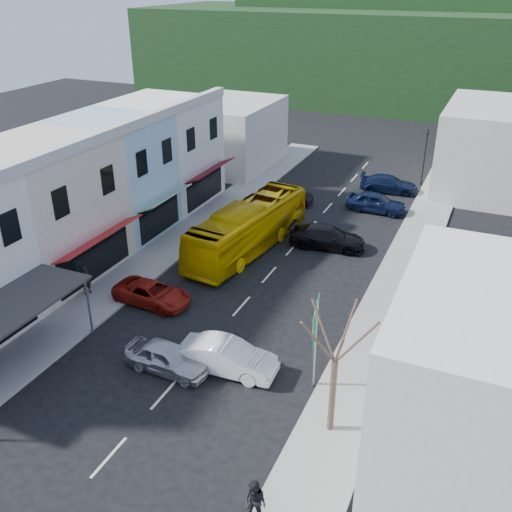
{
  "coord_description": "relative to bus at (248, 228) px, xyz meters",
  "views": [
    {
      "loc": [
        11.61,
        -20.42,
        16.65
      ],
      "look_at": [
        0.0,
        6.0,
        2.2
      ],
      "focal_mm": 40.0,
      "sensor_mm": 36.0,
      "label": 1
    }
  ],
  "objects": [
    {
      "name": "shopfront_row",
      "position": [
        -9.86,
        -5.71,
        2.45
      ],
      "size": [
        8.25,
        30.0,
        8.0
      ],
      "color": "silver",
      "rests_on": "ground"
    },
    {
      "name": "pedestrian_right",
      "position": [
        8.93,
        -19.12,
        -0.55
      ],
      "size": [
        0.76,
        0.54,
        1.7
      ],
      "primitive_type": "imported",
      "rotation": [
        0.0,
        0.0,
        -0.15
      ],
      "color": "black",
      "rests_on": "sidewalk_right"
    },
    {
      "name": "car_navy_far",
      "position": [
        6.19,
        14.88,
        -0.85
      ],
      "size": [
        4.68,
        2.32,
        1.4
      ],
      "primitive_type": "imported",
      "rotation": [
        0.0,
        0.0,
        1.68
      ],
      "color": "black",
      "rests_on": "ground"
    },
    {
      "name": "hillside",
      "position": [
        1.18,
        54.38,
        5.18
      ],
      "size": [
        80.0,
        26.0,
        14.0
      ],
      "color": "black",
      "rests_on": "ground"
    },
    {
      "name": "distant_block_right",
      "position": [
        13.63,
        19.29,
        1.95
      ],
      "size": [
        8.0,
        12.0,
        7.0
      ],
      "primitive_type": "cube",
      "color": "#B7B2A8",
      "rests_on": "ground"
    },
    {
      "name": "car_navy_mid",
      "position": [
        6.22,
        10.06,
        -0.85
      ],
      "size": [
        4.43,
        1.88,
        1.4
      ],
      "primitive_type": "imported",
      "rotation": [
        0.0,
        0.0,
        1.55
      ],
      "color": "black",
      "rests_on": "ground"
    },
    {
      "name": "direction_sign",
      "position": [
        8.43,
        -11.62,
        0.65
      ],
      "size": [
        1.07,
        2.08,
        4.4
      ],
      "primitive_type": null,
      "rotation": [
        0.0,
        0.0,
        0.22
      ],
      "color": "#0B6029",
      "rests_on": "ground"
    },
    {
      "name": "car_silver",
      "position": [
        1.91,
        -13.2,
        -0.85
      ],
      "size": [
        4.47,
        1.97,
        1.4
      ],
      "primitive_type": "imported",
      "rotation": [
        0.0,
        0.0,
        1.53
      ],
      "color": "silver",
      "rests_on": "ground"
    },
    {
      "name": "pedestrian_left",
      "position": [
        -5.87,
        -9.21,
        -0.55
      ],
      "size": [
        0.44,
        0.63,
        1.7
      ],
      "primitive_type": "imported",
      "rotation": [
        0.0,
        0.0,
        1.5
      ],
      "color": "black",
      "rests_on": "sidewalk_left"
    },
    {
      "name": "car_white",
      "position": [
        4.45,
        -12.14,
        -0.85
      ],
      "size": [
        4.5,
        2.05,
        1.4
      ],
      "primitive_type": "imported",
      "rotation": [
        0.0,
        0.0,
        1.63
      ],
      "color": "silver",
      "rests_on": "ground"
    },
    {
      "name": "sidewalk_left",
      "position": [
        -4.87,
        -0.71,
        -1.48
      ],
      "size": [
        3.0,
        52.0,
        0.15
      ],
      "primitive_type": "cube",
      "color": "gray",
      "rests_on": "ground"
    },
    {
      "name": "traffic_signal",
      "position": [
        8.43,
        17.82,
        0.92
      ],
      "size": [
        0.51,
        1.0,
        4.93
      ],
      "primitive_type": null,
      "rotation": [
        0.0,
        0.0,
        3.13
      ],
      "color": "black",
      "rests_on": "ground"
    },
    {
      "name": "ground",
      "position": [
        2.63,
        -10.71,
        -1.55
      ],
      "size": [
        120.0,
        120.0,
        0.0
      ],
      "primitive_type": "plane",
      "color": "black",
      "rests_on": "ground"
    },
    {
      "name": "car_red",
      "position": [
        -2.07,
        -8.4,
        -0.85
      ],
      "size": [
        4.69,
        2.12,
        1.4
      ],
      "primitive_type": "imported",
      "rotation": [
        0.0,
        0.0,
        1.52
      ],
      "color": "maroon",
      "rests_on": "ground"
    },
    {
      "name": "sidewalk_right",
      "position": [
        10.13,
        -0.71,
        -1.48
      ],
      "size": [
        3.0,
        52.0,
        0.15
      ],
      "primitive_type": "cube",
      "color": "gray",
      "rests_on": "ground"
    },
    {
      "name": "distant_block_left",
      "position": [
        -9.37,
        16.29,
        1.45
      ],
      "size": [
        8.0,
        10.0,
        6.0
      ],
      "primitive_type": "cube",
      "color": "#B7B2A8",
      "rests_on": "ground"
    },
    {
      "name": "car_black_near",
      "position": [
        4.71,
        2.45,
        -0.85
      ],
      "size": [
        4.68,
        2.33,
        1.4
      ],
      "primitive_type": "imported",
      "rotation": [
        0.0,
        0.0,
        1.68
      ],
      "color": "black",
      "rests_on": "ground"
    },
    {
      "name": "bus",
      "position": [
        0.0,
        0.0,
        0.0
      ],
      "size": [
        3.86,
        11.81,
        3.1
      ],
      "primitive_type": "imported",
      "rotation": [
        0.0,
        0.0,
        -0.12
      ],
      "color": "#DAAA03",
      "rests_on": "ground"
    },
    {
      "name": "street_tree",
      "position": [
        9.96,
        -13.96,
        1.88
      ],
      "size": [
        2.87,
        2.87,
        6.86
      ],
      "primitive_type": null,
      "rotation": [
        0.0,
        0.0,
        -0.17
      ],
      "color": "#3C2B22",
      "rests_on": "ground"
    },
    {
      "name": "car_black_far",
      "position": [
        -0.74,
        9.13,
        -0.85
      ],
      "size": [
        4.42,
        1.86,
        1.4
      ],
      "primitive_type": "imported",
      "rotation": [
        0.0,
        0.0,
        1.58
      ],
      "color": "black",
      "rests_on": "ground"
    }
  ]
}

